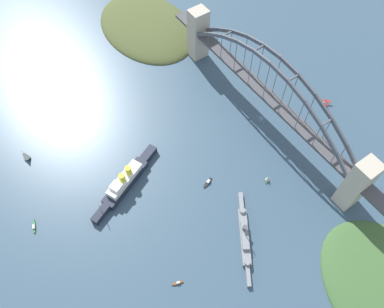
{
  "coord_description": "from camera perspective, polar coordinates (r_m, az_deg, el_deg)",
  "views": [
    {
      "loc": [
        -139.78,
        176.7,
        275.55
      ],
      "look_at": [
        0.0,
        79.14,
        8.0
      ],
      "focal_mm": 34.97,
      "sensor_mm": 36.0,
      "label": 1
    }
  ],
  "objects": [
    {
      "name": "naval_cruiser",
      "position": [
        293.38,
        8.0,
        -12.22
      ],
      "size": [
        63.03,
        43.88,
        16.3
      ],
      "color": "gray",
      "rests_on": "ground"
    },
    {
      "name": "small_boat_0",
      "position": [
        317.06,
        11.45,
        -3.71
      ],
      "size": [
        5.06,
        5.68,
        6.42
      ],
      "color": "#2D6B3D",
      "rests_on": "ground"
    },
    {
      "name": "ground_plane",
      "position": [
        355.93,
        10.55,
        5.47
      ],
      "size": [
        1400.0,
        1400.0,
        0.0
      ],
      "primitive_type": "plane",
      "color": "#385166"
    },
    {
      "name": "small_boat_2",
      "position": [
        282.69,
        -2.21,
        -19.05
      ],
      "size": [
        3.6,
        8.25,
        2.11
      ],
      "color": "brown",
      "rests_on": "ground"
    },
    {
      "name": "small_boat_3",
      "position": [
        319.83,
        -22.95,
        -10.13
      ],
      "size": [
        11.3,
        5.0,
        2.27
      ],
      "color": "#2D6B3D",
      "rests_on": "ground"
    },
    {
      "name": "seaplane_taxiing_near_bridge",
      "position": [
        380.99,
        19.76,
        7.38
      ],
      "size": [
        8.89,
        8.84,
        4.8
      ],
      "color": "#B7B7B2",
      "rests_on": "ground"
    },
    {
      "name": "headland_east_shore",
      "position": [
        442.82,
        -6.62,
        18.63
      ],
      "size": [
        131.89,
        93.15,
        18.26
      ],
      "color": "#4C562D",
      "rests_on": "ground"
    },
    {
      "name": "ocean_liner",
      "position": [
        311.84,
        -10.12,
        -4.09
      ],
      "size": [
        39.01,
        77.32,
        17.96
      ],
      "color": "#1E2333",
      "rests_on": "ground"
    },
    {
      "name": "harbor_arch_bridge",
      "position": [
        333.3,
        11.36,
        8.63
      ],
      "size": [
        268.01,
        17.2,
        72.4
      ],
      "color": "#BCB29E",
      "rests_on": "ground"
    },
    {
      "name": "small_boat_4",
      "position": [
        311.93,
        2.45,
        -4.33
      ],
      "size": [
        5.73,
        10.96,
        2.3
      ],
      "color": "black",
      "rests_on": "ground"
    },
    {
      "name": "small_boat_1",
      "position": [
        350.38,
        -24.09,
        -0.14
      ],
      "size": [
        10.32,
        6.81,
        11.51
      ],
      "color": "black",
      "rests_on": "ground"
    }
  ]
}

